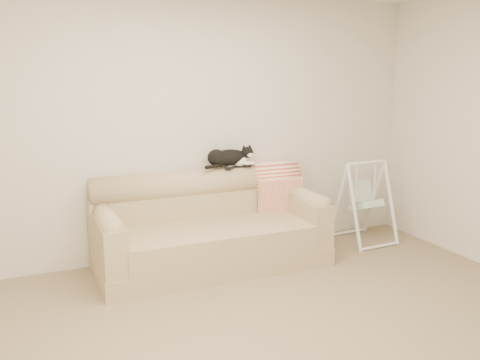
# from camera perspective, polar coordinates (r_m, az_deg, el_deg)

# --- Properties ---
(ground_plane) EXTENTS (5.00, 5.00, 0.00)m
(ground_plane) POSITION_cam_1_polar(r_m,az_deg,el_deg) (3.98, 4.52, -16.67)
(ground_plane) COLOR #7C694D
(ground_plane) RESTS_ON ground
(room_shell) EXTENTS (5.04, 4.04, 2.60)m
(room_shell) POSITION_cam_1_polar(r_m,az_deg,el_deg) (3.51, 4.94, 5.77)
(room_shell) COLOR beige
(room_shell) RESTS_ON ground
(sofa) EXTENTS (2.20, 0.93, 0.90)m
(sofa) POSITION_cam_1_polar(r_m,az_deg,el_deg) (5.22, -3.30, -5.30)
(sofa) COLOR tan
(sofa) RESTS_ON ground
(remote_a) EXTENTS (0.18, 0.15, 0.03)m
(remote_a) POSITION_cam_1_polar(r_m,az_deg,el_deg) (5.40, -0.90, 1.41)
(remote_a) COLOR black
(remote_a) RESTS_ON sofa
(remote_b) EXTENTS (0.18, 0.08, 0.02)m
(remote_b) POSITION_cam_1_polar(r_m,az_deg,el_deg) (5.46, 0.31, 1.52)
(remote_b) COLOR black
(remote_b) RESTS_ON sofa
(tuxedo_cat) EXTENTS (0.56, 0.24, 0.22)m
(tuxedo_cat) POSITION_cam_1_polar(r_m,az_deg,el_deg) (5.40, -1.18, 2.43)
(tuxedo_cat) COLOR black
(tuxedo_cat) RESTS_ON sofa
(throw_blanket) EXTENTS (0.49, 0.38, 0.58)m
(throw_blanket) POSITION_cam_1_polar(r_m,az_deg,el_deg) (5.65, 3.72, -0.04)
(throw_blanket) COLOR red
(throw_blanket) RESTS_ON sofa
(baby_swing) EXTENTS (0.59, 0.62, 0.91)m
(baby_swing) POSITION_cam_1_polar(r_m,az_deg,el_deg) (6.03, 13.11, -2.23)
(baby_swing) COLOR white
(baby_swing) RESTS_ON ground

